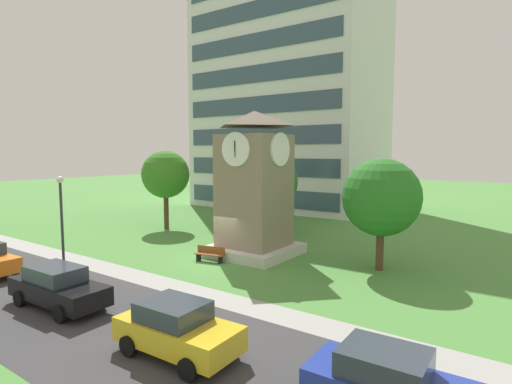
# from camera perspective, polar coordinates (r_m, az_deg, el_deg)

# --- Properties ---
(ground_plane) EXTENTS (160.00, 160.00, 0.00)m
(ground_plane) POSITION_cam_1_polar(r_m,az_deg,el_deg) (24.44, -6.02, -9.48)
(ground_plane) COLOR #4C893D
(street_asphalt) EXTENTS (120.00, 7.20, 0.01)m
(street_asphalt) POSITION_cam_1_polar(r_m,az_deg,el_deg) (18.97, -24.82, -14.47)
(street_asphalt) COLOR #38383A
(street_asphalt) RESTS_ON ground
(kerb_strip) EXTENTS (120.00, 1.60, 0.01)m
(kerb_strip) POSITION_cam_1_polar(r_m,az_deg,el_deg) (21.35, -14.33, -11.86)
(kerb_strip) COLOR #9E9E99
(kerb_strip) RESTS_ON ground
(office_building) EXTENTS (20.14, 12.67, 28.80)m
(office_building) POSITION_cam_1_polar(r_m,az_deg,el_deg) (49.02, 4.68, 15.05)
(office_building) COLOR silver
(office_building) RESTS_ON ground
(clock_tower) EXTENTS (4.82, 4.82, 8.81)m
(clock_tower) POSITION_cam_1_polar(r_m,az_deg,el_deg) (24.99, -0.22, -0.05)
(clock_tower) COLOR gray
(clock_tower) RESTS_ON ground
(park_bench) EXTENTS (1.86, 0.86, 0.88)m
(park_bench) POSITION_cam_1_polar(r_m,az_deg,el_deg) (24.10, -6.46, -8.57)
(park_bench) COLOR brown
(park_bench) RESTS_ON ground
(street_lamp) EXTENTS (0.36, 0.36, 5.08)m
(street_lamp) POSITION_cam_1_polar(r_m,az_deg,el_deg) (23.87, -25.51, -2.49)
(street_lamp) COLOR #333338
(street_lamp) RESTS_ON ground
(tree_by_building) EXTENTS (4.14, 4.14, 6.02)m
(tree_by_building) POSITION_cam_1_polar(r_m,az_deg,el_deg) (22.66, 17.09, -0.74)
(tree_by_building) COLOR #513823
(tree_by_building) RESTS_ON ground
(tree_near_tower) EXTENTS (3.90, 3.90, 6.47)m
(tree_near_tower) POSITION_cam_1_polar(r_m,az_deg,el_deg) (34.35, -12.51, 2.39)
(tree_near_tower) COLOR #513823
(tree_near_tower) RESTS_ON ground
(tree_streetside) EXTENTS (4.44, 4.44, 6.25)m
(tree_streetside) POSITION_cam_1_polar(r_m,az_deg,el_deg) (32.12, 1.91, 1.45)
(tree_streetside) COLOR #513823
(tree_streetside) RESTS_ON ground
(parked_car_black) EXTENTS (4.79, 2.02, 1.69)m
(parked_car_black) POSITION_cam_1_polar(r_m,az_deg,el_deg) (18.96, -25.90, -11.79)
(parked_car_black) COLOR black
(parked_car_black) RESTS_ON ground
(parked_car_yellow) EXTENTS (4.09, 2.12, 1.69)m
(parked_car_yellow) POSITION_cam_1_polar(r_m,az_deg,el_deg) (13.68, -10.96, -18.16)
(parked_car_yellow) COLOR gold
(parked_car_yellow) RESTS_ON ground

